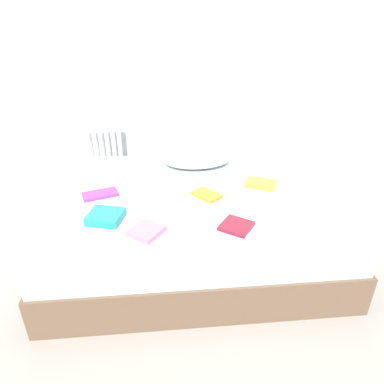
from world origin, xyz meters
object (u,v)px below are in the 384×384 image
Objects in this scene: textbook_maroon at (236,226)px; textbook_teal at (105,217)px; pillow at (196,158)px; textbook_pink at (146,231)px; textbook_white at (166,184)px; textbook_purple at (100,194)px; textbook_orange at (207,195)px; textbook_yellow at (261,184)px; radiator at (102,152)px; bed at (193,223)px.

textbook_teal is (-0.79, 0.16, 0.01)m from textbook_maroon.
pillow is 3.15× the size of textbook_pink.
textbook_white is (-0.40, 0.57, 0.01)m from textbook_maroon.
textbook_purple is 0.99m from textbook_maroon.
pillow reaches higher than textbook_teal.
textbook_purple is 1.24× the size of textbook_orange.
textbook_yellow is (1.15, 0.04, 0.01)m from textbook_purple.
radiator is 1.20m from textbook_purple.
radiator is 2.72× the size of textbook_orange.
textbook_yellow reaches higher than textbook_purple.
textbook_orange is at bearing -34.07° from bed.
textbook_maroon is 0.91× the size of textbook_orange.
textbook_white is at bearing -60.98° from radiator.
textbook_pink reaches higher than bed.
textbook_pink is at bearing -74.19° from radiator.
radiator is at bearing 162.97° from textbook_yellow.
textbook_pink reaches higher than textbook_maroon.
textbook_teal is (-1.07, -0.36, 0.01)m from textbook_yellow.
bed is at bearing -148.98° from textbook_yellow.
pillow reaches higher than textbook_yellow.
textbook_purple is (0.15, -1.18, 0.15)m from radiator.
textbook_white reaches higher than bed.
pillow is 3.17× the size of textbook_maroon.
radiator reaches higher than textbook_teal.
radiator is at bearing 113.90° from textbook_teal.
textbook_purple is 0.74m from textbook_orange.
textbook_yellow is 0.98m from textbook_pink.
textbook_maroon is at bearing -64.80° from bed.
textbook_yellow is 1.13× the size of textbook_white.
pillow reaches higher than textbook_white.
radiator reaches higher than textbook_purple.
pillow is 0.86m from textbook_purple.
textbook_purple is (-0.65, 0.02, 0.26)m from bed.
radiator is 1.53m from textbook_teal.
textbook_white is at bearing -125.35° from pillow.
bed is 10.47× the size of textbook_orange.
pillow is at bearing 81.16° from bed.
textbook_orange is (-0.13, 0.40, 0.00)m from textbook_maroon.
textbook_yellow is at bearing -44.31° from pillow.
textbook_maroon is (1.01, -1.66, 0.15)m from radiator.
pillow is at bearing 15.23° from textbook_pink.
radiator is 0.95× the size of pillow.
radiator is at bearing 123.40° from bed.
pillow is 1.02m from textbook_teal.
radiator is 1.14m from pillow.
radiator is 2.98× the size of textbook_pink.
textbook_purple is 1.36× the size of textbook_pink.
textbook_yellow is at bearing -19.49° from textbook_pink.
textbook_purple is 0.47m from textbook_white.
textbook_white is (-0.69, 0.05, 0.00)m from textbook_yellow.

